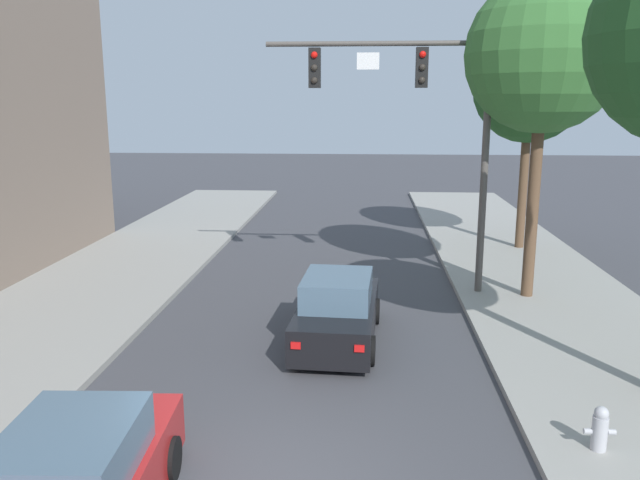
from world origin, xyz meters
The scene contains 5 objects.
traffic_signal_mast centered at (2.91, 9.57, 5.32)m, with size 6.09×0.38×7.50m.
car_lead_black centered at (0.75, 5.76, 0.72)m, with size 2.01×4.32×1.60m.
fire_hydrant centered at (5.00, 1.08, 0.51)m, with size 0.48×0.24×0.72m.
street_tree_second centered at (5.88, 9.24, 6.60)m, with size 4.06×4.06×8.52m.
street_tree_third centered at (7.09, 15.39, 5.95)m, with size 3.98×3.98×7.81m.
Camera 1 is at (1.32, -8.17, 5.43)m, focal length 35.77 mm.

